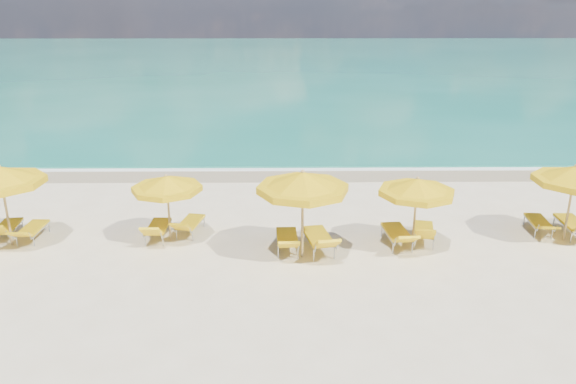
{
  "coord_description": "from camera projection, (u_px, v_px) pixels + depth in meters",
  "views": [
    {
      "loc": [
        -0.17,
        -14.77,
        6.83
      ],
      "look_at": [
        0.0,
        1.5,
        1.2
      ],
      "focal_mm": 35.0,
      "sensor_mm": 36.0,
      "label": 1
    }
  ],
  "objects": [
    {
      "name": "ground_plane",
      "position": [
        289.0,
        248.0,
        16.19
      ],
      "size": [
        120.0,
        120.0,
        0.0
      ],
      "primitive_type": "plane",
      "color": "beige"
    },
    {
      "name": "ocean",
      "position": [
        284.0,
        64.0,
        61.55
      ],
      "size": [
        120.0,
        80.0,
        0.3
      ],
      "primitive_type": "cube",
      "color": "#136D58",
      "rests_on": "ground"
    },
    {
      "name": "wet_sand_band",
      "position": [
        287.0,
        173.0,
        23.19
      ],
      "size": [
        120.0,
        2.6,
        0.01
      ],
      "primitive_type": "cube",
      "color": "tan",
      "rests_on": "ground"
    },
    {
      "name": "foam_line",
      "position": [
        286.0,
        167.0,
        23.94
      ],
      "size": [
        120.0,
        1.2,
        0.03
      ],
      "primitive_type": "cube",
      "color": "white",
      "rests_on": "ground"
    },
    {
      "name": "whitecap_near",
      "position": [
        181.0,
        124.0,
        32.2
      ],
      "size": [
        14.0,
        0.36,
        0.05
      ],
      "primitive_type": "cube",
      "color": "white",
      "rests_on": "ground"
    },
    {
      "name": "whitecap_far",
      "position": [
        400.0,
        102.0,
        38.95
      ],
      "size": [
        18.0,
        0.3,
        0.05
      ],
      "primitive_type": "cube",
      "color": "white",
      "rests_on": "ground"
    },
    {
      "name": "umbrella_1",
      "position": [
        1.0,
        177.0,
        15.72
      ],
      "size": [
        3.12,
        3.12,
        2.46
      ],
      "rotation": [
        0.0,
        0.0,
        0.35
      ],
      "color": "tan",
      "rests_on": "ground"
    },
    {
      "name": "umbrella_2",
      "position": [
        167.0,
        184.0,
        16.12
      ],
      "size": [
        2.2,
        2.2,
        2.07
      ],
      "rotation": [
        0.0,
        0.0,
        0.08
      ],
      "color": "tan",
      "rests_on": "ground"
    },
    {
      "name": "umbrella_3",
      "position": [
        303.0,
        183.0,
        14.96
      ],
      "size": [
        2.76,
        2.76,
        2.54
      ],
      "rotation": [
        0.0,
        0.0,
        0.11
      ],
      "color": "tan",
      "rests_on": "ground"
    },
    {
      "name": "umbrella_4",
      "position": [
        417.0,
        188.0,
        15.56
      ],
      "size": [
        2.23,
        2.23,
        2.18
      ],
      "rotation": [
        0.0,
        0.0,
        0.04
      ],
      "color": "tan",
      "rests_on": "ground"
    },
    {
      "name": "umbrella_5",
      "position": [
        574.0,
        176.0,
        16.11
      ],
      "size": [
        3.05,
        3.05,
        2.35
      ],
      "rotation": [
        0.0,
        0.0,
        -0.4
      ],
      "color": "tan",
      "rests_on": "ground"
    },
    {
      "name": "lounger_1_left",
      "position": [
        7.0,
        231.0,
        16.83
      ],
      "size": [
        0.73,
        1.69,
        0.79
      ],
      "rotation": [
        0.0,
        0.0,
        0.11
      ],
      "color": "#A5A8AD",
      "rests_on": "ground"
    },
    {
      "name": "lounger_1_right",
      "position": [
        33.0,
        233.0,
        16.71
      ],
      "size": [
        0.58,
        1.7,
        0.68
      ],
      "rotation": [
        0.0,
        0.0,
        -0.01
      ],
      "color": "#A5A8AD",
      "rests_on": "ground"
    },
    {
      "name": "lounger_2_left",
      "position": [
        158.0,
        232.0,
        16.78
      ],
      "size": [
        0.62,
        1.73,
        0.78
      ],
      "rotation": [
        0.0,
        0.0,
        -0.02
      ],
      "color": "#A5A8AD",
      "rests_on": "ground"
    },
    {
      "name": "lounger_2_right",
      "position": [
        190.0,
        227.0,
        17.14
      ],
      "size": [
        0.85,
        1.76,
        0.74
      ],
      "rotation": [
        0.0,
        0.0,
        -0.18
      ],
      "color": "#A5A8AD",
      "rests_on": "ground"
    },
    {
      "name": "lounger_3_left",
      "position": [
        287.0,
        243.0,
        15.98
      ],
      "size": [
        0.68,
        1.86,
        0.78
      ],
      "rotation": [
        0.0,
        0.0,
        0.04
      ],
      "color": "#A5A8AD",
      "rests_on": "ground"
    },
    {
      "name": "lounger_3_right",
      "position": [
        319.0,
        243.0,
        15.94
      ],
      "size": [
        1.02,
        2.09,
        0.87
      ],
      "rotation": [
        0.0,
        0.0,
        0.19
      ],
      "color": "#A5A8AD",
      "rests_on": "ground"
    },
    {
      "name": "lounger_4_left",
      "position": [
        397.0,
        238.0,
        16.31
      ],
      "size": [
        0.78,
        1.94,
        0.79
      ],
      "rotation": [
        0.0,
        0.0,
        0.09
      ],
      "color": "#A5A8AD",
      "rests_on": "ground"
    },
    {
      "name": "lounger_4_right",
      "position": [
        423.0,
        235.0,
        16.55
      ],
      "size": [
        0.91,
        1.78,
        0.81
      ],
      "rotation": [
        0.0,
        0.0,
        -0.2
      ],
      "color": "#A5A8AD",
      "rests_on": "ground"
    },
    {
      "name": "lounger_5_left",
      "position": [
        538.0,
        226.0,
        17.25
      ],
      "size": [
        0.71,
        1.75,
        0.61
      ],
      "rotation": [
        0.0,
        0.0,
        -0.1
      ],
      "color": "#A5A8AD",
      "rests_on": "ground"
    },
    {
      "name": "lounger_5_right",
      "position": [
        572.0,
        228.0,
        17.0
      ],
      "size": [
        0.7,
        1.91,
        0.8
      ],
      "rotation": [
        0.0,
        0.0,
        -0.04
      ],
      "color": "#A5A8AD",
      "rests_on": "ground"
    }
  ]
}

